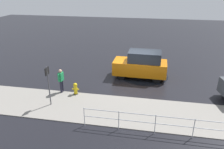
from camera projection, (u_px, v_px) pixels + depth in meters
name	position (u px, v px, depth m)	size (l,w,h in m)	color
ground_plane	(135.00, 81.00, 16.01)	(60.00, 60.00, 0.00)	black
kerb_strip	(129.00, 111.00, 12.20)	(24.00, 3.20, 0.04)	gray
moving_hatchback	(141.00, 65.00, 16.18)	(3.94, 1.80, 2.06)	orange
fire_hydrant	(76.00, 89.00, 13.91)	(0.42, 0.31, 0.80)	gold
pedestrian	(61.00, 79.00, 13.95)	(0.28, 0.57, 1.62)	#1E8C4C
metal_railing	(155.00, 121.00, 10.17)	(6.96, 0.04, 1.05)	#B7BABF
sign_post	(48.00, 81.00, 12.25)	(0.07, 0.44, 2.40)	#4C4C51
puddle_patch	(144.00, 76.00, 16.86)	(3.66, 3.66, 0.01)	black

